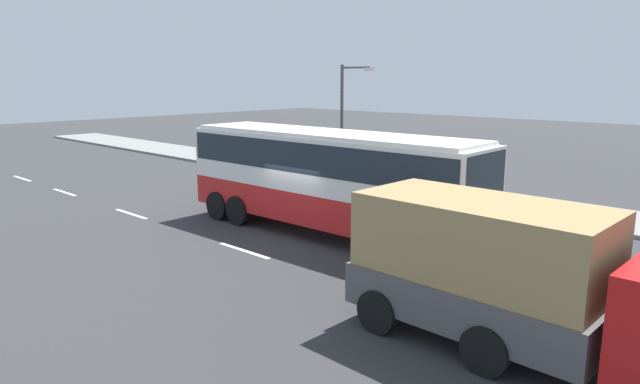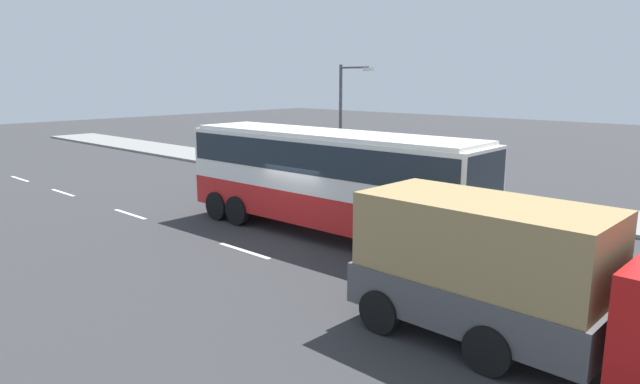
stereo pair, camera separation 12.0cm
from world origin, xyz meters
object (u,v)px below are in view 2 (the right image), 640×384
Objects in this scene: cargo_truck at (521,276)px; pedestrian_near_curb at (367,164)px; car_red_compact at (260,173)px; street_lamp at (344,114)px; coach_bus at (328,172)px.

pedestrian_near_curb is (-13.16, 12.00, -0.50)m from cargo_truck.
car_red_compact is at bearing 156.04° from cargo_truck.
street_lamp reaches higher than pedestrian_near_curb.
cargo_truck is 17.81m from pedestrian_near_curb.
cargo_truck is (8.55, -3.85, -0.63)m from coach_bus.
cargo_truck is at bearing -21.77° from car_red_compact.
coach_bus is 1.60× the size of cargo_truck.
coach_bus is at bearing 156.69° from cargo_truck.
coach_bus reaches higher than car_red_compact.
cargo_truck is 1.23× the size of street_lamp.
street_lamp is at bearing 60.93° from car_red_compact.
coach_bus is 9.40m from cargo_truck.
street_lamp reaches higher than car_red_compact.
street_lamp is (2.32, 3.69, 2.83)m from car_red_compact.
pedestrian_near_curb is at bearing 36.10° from street_lamp.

